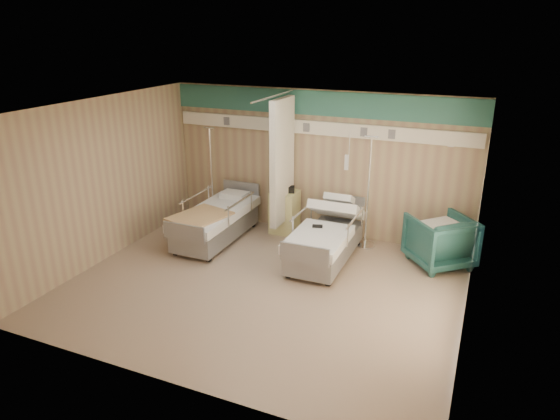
% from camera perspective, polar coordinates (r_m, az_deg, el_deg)
% --- Properties ---
extents(ground, '(6.00, 5.00, 0.00)m').
position_cam_1_polar(ground, '(8.03, -1.91, -8.69)').
color(ground, tan).
rests_on(ground, ground).
extents(room_walls, '(6.04, 5.04, 2.82)m').
position_cam_1_polar(room_walls, '(7.54, -1.47, 4.71)').
color(room_walls, tan).
rests_on(room_walls, ground).
extents(bed_right, '(1.00, 2.16, 0.63)m').
position_cam_1_polar(bed_right, '(8.78, 5.23, -3.82)').
color(bed_right, white).
rests_on(bed_right, ground).
extents(bed_left, '(1.00, 2.16, 0.63)m').
position_cam_1_polar(bed_left, '(9.61, -7.32, -1.70)').
color(bed_left, white).
rests_on(bed_left, ground).
extents(bedside_cabinet, '(0.50, 0.48, 0.85)m').
position_cam_1_polar(bedside_cabinet, '(9.88, 0.55, -0.22)').
color(bedside_cabinet, '#DDD98A').
rests_on(bedside_cabinet, ground).
extents(visitor_armchair, '(1.35, 1.35, 0.88)m').
position_cam_1_polar(visitor_armchair, '(8.96, 17.81, -3.37)').
color(visitor_armchair, '#21534F').
rests_on(visitor_armchair, ground).
extents(waffle_blanket, '(0.78, 0.79, 0.07)m').
position_cam_1_polar(waffle_blanket, '(8.78, 18.22, -0.56)').
color(waffle_blanket, white).
rests_on(waffle_blanket, visitor_armchair).
extents(iv_stand_right, '(0.37, 0.37, 2.09)m').
position_cam_1_polar(iv_stand_right, '(9.38, 9.81, -1.65)').
color(iv_stand_right, silver).
rests_on(iv_stand_right, ground).
extents(iv_stand_left, '(0.36, 0.36, 2.03)m').
position_cam_1_polar(iv_stand_left, '(10.38, -7.67, 0.57)').
color(iv_stand_left, silver).
rests_on(iv_stand_left, ground).
extents(call_remote, '(0.19, 0.12, 0.04)m').
position_cam_1_polar(call_remote, '(8.61, 4.30, -1.86)').
color(call_remote, black).
rests_on(call_remote, bed_right).
extents(tan_blanket, '(1.03, 1.18, 0.04)m').
position_cam_1_polar(tan_blanket, '(9.15, -9.16, -0.70)').
color(tan_blanket, tan).
rests_on(tan_blanket, bed_left).
extents(toiletry_bag, '(0.26, 0.21, 0.12)m').
position_cam_1_polar(toiletry_bag, '(9.67, 0.99, 2.38)').
color(toiletry_bag, black).
rests_on(toiletry_bag, bedside_cabinet).
extents(white_cup, '(0.08, 0.08, 0.12)m').
position_cam_1_polar(white_cup, '(9.82, -0.41, 2.64)').
color(white_cup, white).
rests_on(white_cup, bedside_cabinet).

